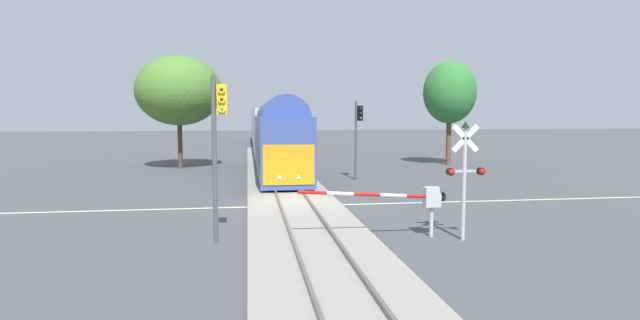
# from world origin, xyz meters

# --- Properties ---
(ground_plane) EXTENTS (220.00, 220.00, 0.00)m
(ground_plane) POSITION_xyz_m (0.00, 0.00, 0.00)
(ground_plane) COLOR #47474C
(road_centre_stripe) EXTENTS (44.00, 0.20, 0.01)m
(road_centre_stripe) POSITION_xyz_m (0.00, 0.00, 0.00)
(road_centre_stripe) COLOR beige
(road_centre_stripe) RESTS_ON ground
(railway_track) EXTENTS (4.40, 80.00, 0.32)m
(railway_track) POSITION_xyz_m (0.00, 0.00, 0.10)
(railway_track) COLOR gray
(railway_track) RESTS_ON ground
(commuter_train) EXTENTS (3.04, 63.31, 5.16)m
(commuter_train) POSITION_xyz_m (0.00, 32.52, 2.73)
(commuter_train) COLOR #384C93
(commuter_train) RESTS_ON railway_track
(crossing_gate_near) EXTENTS (5.35, 0.40, 1.80)m
(crossing_gate_near) POSITION_xyz_m (3.79, -6.79, 1.42)
(crossing_gate_near) COLOR #B7B7BC
(crossing_gate_near) RESTS_ON ground
(crossing_signal_mast) EXTENTS (1.36, 0.44, 4.14)m
(crossing_signal_mast) POSITION_xyz_m (5.26, -7.40, 2.52)
(crossing_signal_mast) COLOR #B2B2B7
(crossing_signal_mast) RESTS_ON ground
(traffic_signal_far_side) EXTENTS (0.53, 0.38, 5.23)m
(traffic_signal_far_side) POSITION_xyz_m (5.10, 9.05, 3.51)
(traffic_signal_far_side) COLOR #4C4C51
(traffic_signal_far_side) RESTS_ON ground
(traffic_signal_median) EXTENTS (0.53, 0.38, 5.67)m
(traffic_signal_median) POSITION_xyz_m (-3.13, -6.54, 3.80)
(traffic_signal_median) COLOR #4C4C51
(traffic_signal_median) RESTS_ON ground
(oak_behind_train) EXTENTS (6.77, 6.77, 8.97)m
(oak_behind_train) POSITION_xyz_m (-7.53, 17.91, 6.20)
(oak_behind_train) COLOR #4C3828
(oak_behind_train) RESTS_ON ground
(maple_right_background) EXTENTS (4.47, 4.47, 8.86)m
(maple_right_background) POSITION_xyz_m (14.93, 17.62, 6.18)
(maple_right_background) COLOR brown
(maple_right_background) RESTS_ON ground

